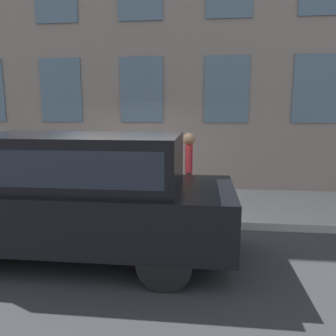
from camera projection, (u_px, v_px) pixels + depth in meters
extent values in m
plane|color=#2D2D30|center=(118.00, 225.00, 6.45)|extent=(80.00, 80.00, 0.00)
cube|color=#9E9B93|center=(133.00, 203.00, 7.74)|extent=(2.66, 60.00, 0.15)
cube|color=#4C6070|center=(317.00, 89.00, 8.08)|extent=(0.03, 1.13, 1.67)
cube|color=#4C6070|center=(227.00, 89.00, 8.31)|extent=(0.03, 1.13, 1.67)
cube|color=#4C6070|center=(141.00, 90.00, 8.55)|extent=(0.03, 1.13, 1.67)
cube|color=#4C6070|center=(61.00, 90.00, 8.78)|extent=(0.03, 1.13, 1.67)
cylinder|color=red|center=(147.00, 210.00, 6.84)|extent=(0.28, 0.28, 0.04)
cylinder|color=red|center=(147.00, 196.00, 6.78)|extent=(0.21, 0.21, 0.67)
sphere|color=maroon|center=(146.00, 180.00, 6.72)|extent=(0.22, 0.22, 0.22)
cylinder|color=black|center=(146.00, 177.00, 6.71)|extent=(0.07, 0.07, 0.09)
cylinder|color=red|center=(154.00, 192.00, 6.75)|extent=(0.09, 0.10, 0.09)
cylinder|color=red|center=(139.00, 192.00, 6.78)|extent=(0.09, 0.10, 0.09)
cylinder|color=#232328|center=(188.00, 191.00, 6.94)|extent=(0.11, 0.11, 0.78)
cylinder|color=#232328|center=(189.00, 189.00, 7.10)|extent=(0.11, 0.11, 0.78)
cube|color=red|center=(189.00, 159.00, 6.90)|extent=(0.21, 0.15, 0.58)
cylinder|color=red|center=(189.00, 159.00, 6.75)|extent=(0.09, 0.09, 0.56)
cylinder|color=red|center=(189.00, 157.00, 7.04)|extent=(0.09, 0.09, 0.56)
sphere|color=#8C6647|center=(189.00, 139.00, 6.82)|extent=(0.26, 0.26, 0.26)
cylinder|color=black|center=(13.00, 215.00, 5.98)|extent=(0.24, 0.70, 0.70)
cylinder|color=black|center=(165.00, 263.00, 4.12)|extent=(0.24, 0.70, 0.70)
cylinder|color=black|center=(175.00, 221.00, 5.67)|extent=(0.24, 0.70, 0.70)
cube|color=black|center=(74.00, 210.00, 4.98)|extent=(1.82, 4.80, 0.80)
cube|color=black|center=(79.00, 160.00, 4.83)|extent=(1.60, 2.98, 0.75)
cube|color=#1E232D|center=(79.00, 160.00, 4.83)|extent=(1.61, 2.74, 0.48)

